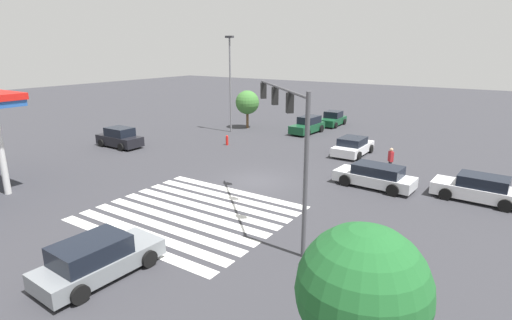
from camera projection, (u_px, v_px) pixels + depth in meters
ground_plane at (256, 181)px, 24.94m from camera, size 146.10×146.10×0.00m
crosswalk_markings at (191, 213)px, 20.15m from camera, size 9.38×8.20×0.01m
traffic_signal_mast at (287, 123)px, 17.25m from camera, size 5.69×5.69×6.55m
car_0 at (333, 119)px, 42.86m from camera, size 2.08×4.15×1.53m
car_1 at (120, 138)px, 33.50m from camera, size 4.16×2.02×1.66m
car_2 at (479, 189)px, 21.59m from camera, size 4.62×2.16×1.45m
car_3 at (375, 176)px, 23.76m from camera, size 4.74×2.23×1.39m
car_4 at (308, 125)px, 38.96m from camera, size 2.12×4.40×1.64m
car_5 at (353, 146)px, 31.04m from camera, size 2.23×4.36×1.40m
car_6 at (97, 259)px, 14.39m from camera, size 2.29×4.62×1.49m
pedestrian at (391, 159)px, 26.18m from camera, size 0.41×0.41×1.77m
street_light_pole_a at (230, 77)px, 38.31m from camera, size 0.80×0.36×9.16m
tree_corner_a at (362, 290)px, 8.19m from camera, size 2.79×2.79×4.65m
tree_corner_b at (247, 102)px, 40.91m from camera, size 2.42×2.42×3.89m
fire_hydrant at (227, 140)px, 34.20m from camera, size 0.22×0.22×0.86m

